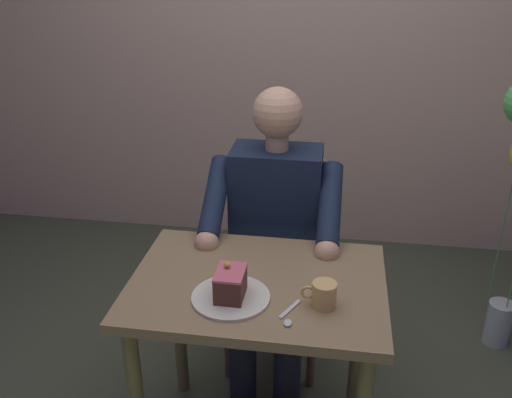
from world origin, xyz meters
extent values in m
cube|color=#886D4C|center=(0.00, 0.00, 0.72)|extent=(0.84, 0.61, 0.04)
cylinder|color=olive|center=(-0.36, -0.24, 0.36)|extent=(0.05, 0.05, 0.72)
cylinder|color=olive|center=(0.36, -0.24, 0.36)|extent=(0.05, 0.05, 0.72)
cube|color=#865A49|center=(0.00, -0.52, 0.44)|extent=(0.42, 0.42, 0.04)
cube|color=#865A49|center=(0.00, -0.71, 0.69)|extent=(0.38, 0.04, 0.45)
cylinder|color=#865A49|center=(-0.18, -0.34, 0.22)|extent=(0.04, 0.04, 0.44)
cylinder|color=#865A49|center=(0.18, -0.34, 0.22)|extent=(0.04, 0.04, 0.44)
cylinder|color=#865A49|center=(-0.18, -0.70, 0.22)|extent=(0.04, 0.04, 0.44)
cylinder|color=#865A49|center=(0.18, -0.70, 0.22)|extent=(0.04, 0.04, 0.44)
cube|color=#17233C|center=(0.00, -0.50, 0.74)|extent=(0.36, 0.22, 0.56)
sphere|color=#DCA685|center=(0.00, -0.50, 1.17)|extent=(0.20, 0.20, 0.20)
cylinder|color=#DCA685|center=(0.00, -0.50, 1.05)|extent=(0.09, 0.09, 0.06)
cylinder|color=#17233C|center=(-0.22, -0.36, 0.86)|extent=(0.08, 0.33, 0.26)
sphere|color=#DCA685|center=(-0.22, -0.20, 0.75)|extent=(0.09, 0.09, 0.09)
cylinder|color=#17233C|center=(0.22, -0.36, 0.86)|extent=(0.08, 0.33, 0.26)
sphere|color=#DCA685|center=(0.22, -0.20, 0.75)|extent=(0.09, 0.09, 0.09)
cylinder|color=#252837|center=(-0.09, -0.38, 0.44)|extent=(0.13, 0.38, 0.14)
cylinder|color=#252837|center=(0.09, -0.38, 0.44)|extent=(0.13, 0.38, 0.14)
cylinder|color=#252837|center=(-0.09, -0.20, 0.21)|extent=(0.11, 0.11, 0.42)
cylinder|color=#252837|center=(0.09, -0.20, 0.21)|extent=(0.11, 0.11, 0.42)
cylinder|color=silver|center=(0.07, 0.11, 0.74)|extent=(0.25, 0.25, 0.01)
cube|color=#532C23|center=(0.07, 0.11, 0.79)|extent=(0.09, 0.12, 0.08)
cube|color=#D45D75|center=(0.07, 0.11, 0.84)|extent=(0.09, 0.12, 0.01)
sphere|color=gold|center=(0.08, 0.10, 0.85)|extent=(0.02, 0.02, 0.02)
cylinder|color=#DEB16B|center=(-0.22, 0.11, 0.78)|extent=(0.08, 0.08, 0.08)
torus|color=#DEB16B|center=(-0.17, 0.11, 0.78)|extent=(0.05, 0.01, 0.05)
cylinder|color=black|center=(-0.22, 0.11, 0.82)|extent=(0.07, 0.07, 0.01)
cube|color=silver|center=(-0.12, 0.14, 0.74)|extent=(0.06, 0.10, 0.01)
ellipsoid|color=silver|center=(-0.12, 0.21, 0.74)|extent=(0.03, 0.04, 0.01)
cylinder|color=#B2C1C6|center=(-1.05, -0.77, 0.11)|extent=(0.12, 0.12, 0.22)
cylinder|color=#4C9956|center=(-0.99, -0.82, 0.64)|extent=(0.01, 0.01, 0.85)
camera|label=1|loc=(-0.23, 1.52, 1.74)|focal=38.66mm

